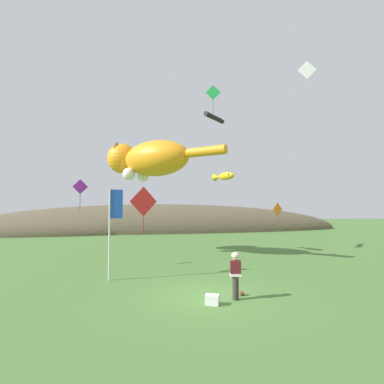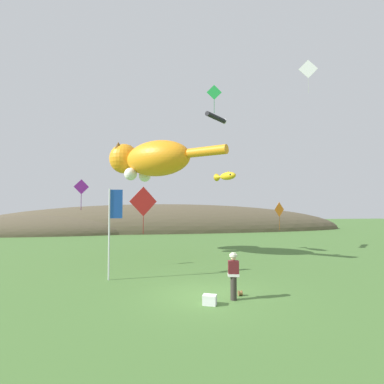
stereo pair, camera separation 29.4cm
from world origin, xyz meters
The scene contains 14 objects.
ground_plane centered at (0.00, 0.00, 0.00)m, with size 120.00×120.00×0.00m, color #477033.
distant_hill_ridge centered at (-2.69, 30.46, 0.00)m, with size 56.24×12.38×7.49m.
festival_attendant centered at (0.86, -0.72, 0.95)m, with size 0.46×0.33×1.77m.
kite_spool centered at (1.27, -0.24, 0.11)m, with size 0.15×0.21×0.21m.
picnic_cooler centered at (-0.16, -1.13, 0.18)m, with size 0.58×0.49×0.36m.
festival_banner_pole centered at (-4.05, 3.16, 2.89)m, with size 0.66×0.08×4.41m.
kite_giant_cat centered at (-2.16, 9.89, 6.91)m, with size 7.87×7.14×2.99m.
kite_fish_windsock centered at (3.53, 10.00, 5.79)m, with size 1.44×2.29×0.69m.
kite_tube_streamer centered at (2.88, 10.31, 10.33)m, with size 2.09×2.12×0.44m.
kite_diamond_green centered at (2.00, 7.25, 11.08)m, with size 1.00×0.15×1.91m.
kite_diamond_red centered at (-2.57, 3.64, 3.77)m, with size 1.39×0.65×2.42m.
kite_diamond_orange centered at (6.64, 7.56, 3.28)m, with size 0.91×0.51×1.93m.
kite_diamond_white centered at (6.98, 4.18, 11.61)m, with size 1.06×0.34×2.01m.
kite_diamond_violet centered at (-6.10, 6.01, 4.62)m, with size 0.78×0.38×1.76m.
Camera 1 is at (-2.78, -11.80, 3.60)m, focal length 28.00 mm.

